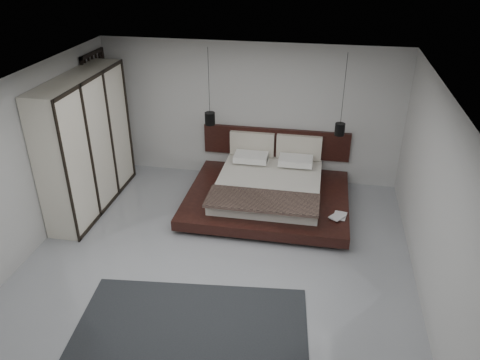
% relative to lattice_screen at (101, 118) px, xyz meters
% --- Properties ---
extents(floor, '(6.00, 6.00, 0.00)m').
position_rel_lattice_screen_xyz_m(floor, '(2.95, -2.45, -1.30)').
color(floor, '#94989C').
rests_on(floor, ground).
extents(ceiling, '(6.00, 6.00, 0.00)m').
position_rel_lattice_screen_xyz_m(ceiling, '(2.95, -2.45, 1.50)').
color(ceiling, white).
rests_on(ceiling, wall_back).
extents(wall_back, '(6.00, 0.00, 6.00)m').
position_rel_lattice_screen_xyz_m(wall_back, '(2.95, 0.55, 0.10)').
color(wall_back, '#B6B6B4').
rests_on(wall_back, floor).
extents(wall_front, '(6.00, 0.00, 6.00)m').
position_rel_lattice_screen_xyz_m(wall_front, '(2.95, -5.45, 0.10)').
color(wall_front, '#B6B6B4').
rests_on(wall_front, floor).
extents(wall_left, '(0.00, 6.00, 6.00)m').
position_rel_lattice_screen_xyz_m(wall_left, '(-0.05, -2.45, 0.10)').
color(wall_left, '#B6B6B4').
rests_on(wall_left, floor).
extents(wall_right, '(0.00, 6.00, 6.00)m').
position_rel_lattice_screen_xyz_m(wall_right, '(5.95, -2.45, 0.10)').
color(wall_right, '#B6B6B4').
rests_on(wall_right, floor).
extents(lattice_screen, '(0.05, 0.90, 2.60)m').
position_rel_lattice_screen_xyz_m(lattice_screen, '(0.00, 0.00, 0.00)').
color(lattice_screen, black).
rests_on(lattice_screen, floor).
extents(bed, '(2.97, 2.47, 1.11)m').
position_rel_lattice_screen_xyz_m(bed, '(3.50, -0.55, -1.00)').
color(bed, black).
rests_on(bed, floor).
extents(book_lower, '(0.26, 0.32, 0.03)m').
position_rel_lattice_screen_xyz_m(book_lower, '(4.72, -1.23, -1.01)').
color(book_lower, '#99724C').
rests_on(book_lower, bed).
extents(book_upper, '(0.31, 0.33, 0.02)m').
position_rel_lattice_screen_xyz_m(book_upper, '(4.70, -1.26, -0.99)').
color(book_upper, '#99724C').
rests_on(book_upper, book_lower).
extents(pendant_left, '(0.20, 0.20, 1.47)m').
position_rel_lattice_screen_xyz_m(pendant_left, '(2.28, -0.06, 0.16)').
color(pendant_left, black).
rests_on(pendant_left, ceiling).
extents(pendant_right, '(0.18, 0.18, 1.50)m').
position_rel_lattice_screen_xyz_m(pendant_right, '(4.72, -0.06, 0.12)').
color(pendant_right, black).
rests_on(pendant_right, ceiling).
extents(wardrobe, '(0.59, 2.52, 2.47)m').
position_rel_lattice_screen_xyz_m(wardrobe, '(0.25, -1.15, -0.07)').
color(wardrobe, silver).
rests_on(wardrobe, floor).
extents(rug, '(3.22, 2.45, 0.01)m').
position_rel_lattice_screen_xyz_m(rug, '(2.95, -4.15, -1.29)').
color(rug, black).
rests_on(rug, floor).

